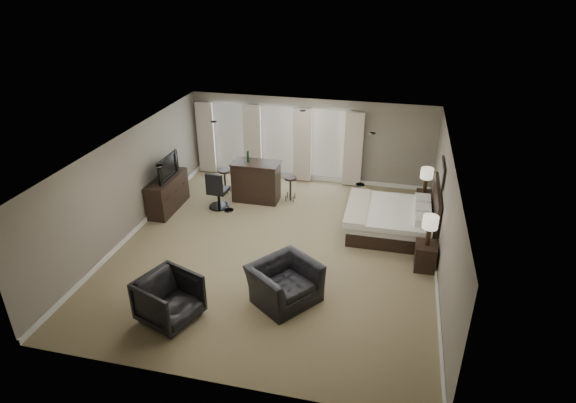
% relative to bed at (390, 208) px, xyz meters
% --- Properties ---
extents(room, '(7.60, 8.60, 2.64)m').
position_rel_bed_xyz_m(room, '(-2.58, -1.43, 0.62)').
color(room, '#7D704F').
rests_on(room, ground).
extents(window_bay, '(5.25, 0.20, 2.30)m').
position_rel_bed_xyz_m(window_bay, '(-3.58, 2.68, 0.52)').
color(window_bay, silver).
rests_on(window_bay, room).
extents(bed, '(2.14, 2.04, 1.36)m').
position_rel_bed_xyz_m(bed, '(0.00, 0.00, 0.00)').
color(bed, silver).
rests_on(bed, ground).
extents(nightstand_near, '(0.46, 0.56, 0.61)m').
position_rel_bed_xyz_m(nightstand_near, '(0.89, -1.45, -0.37)').
color(nightstand_near, black).
rests_on(nightstand_near, ground).
extents(nightstand_far, '(0.41, 0.50, 0.55)m').
position_rel_bed_xyz_m(nightstand_far, '(0.89, 1.45, -0.41)').
color(nightstand_far, black).
rests_on(nightstand_far, ground).
extents(lamp_near, '(0.34, 0.34, 0.71)m').
position_rel_bed_xyz_m(lamp_near, '(0.89, -1.45, 0.29)').
color(lamp_near, beige).
rests_on(lamp_near, nightstand_near).
extents(lamp_far, '(0.34, 0.34, 0.71)m').
position_rel_bed_xyz_m(lamp_far, '(0.89, 1.45, 0.22)').
color(lamp_far, beige).
rests_on(lamp_far, nightstand_far).
extents(wall_art, '(0.04, 0.96, 0.56)m').
position_rel_bed_xyz_m(wall_art, '(1.12, 0.00, 1.07)').
color(wall_art, slate).
rests_on(wall_art, room).
extents(dresser, '(0.53, 1.63, 0.95)m').
position_rel_bed_xyz_m(dresser, '(-6.03, -0.09, -0.21)').
color(dresser, black).
rests_on(dresser, ground).
extents(tv, '(0.64, 1.11, 0.15)m').
position_rel_bed_xyz_m(tv, '(-6.03, -0.09, 0.34)').
color(tv, black).
rests_on(tv, dresser).
extents(armchair_near, '(1.43, 1.52, 1.11)m').
position_rel_bed_xyz_m(armchair_near, '(-1.92, -3.29, -0.12)').
color(armchair_near, black).
rests_on(armchair_near, ground).
extents(armchair_far, '(1.24, 1.28, 1.04)m').
position_rel_bed_xyz_m(armchair_far, '(-3.92, -4.38, -0.16)').
color(armchair_far, black).
rests_on(armchair_far, ground).
extents(bar_counter, '(1.35, 0.70, 1.18)m').
position_rel_bed_xyz_m(bar_counter, '(-3.80, 1.00, -0.09)').
color(bar_counter, black).
rests_on(bar_counter, ground).
extents(bar_stool_left, '(0.42, 0.42, 0.72)m').
position_rel_bed_xyz_m(bar_stool_left, '(-4.85, 1.27, -0.32)').
color(bar_stool_left, black).
rests_on(bar_stool_left, ground).
extents(bar_stool_right, '(0.45, 0.45, 0.73)m').
position_rel_bed_xyz_m(bar_stool_right, '(-2.83, 1.20, -0.32)').
color(bar_stool_right, black).
rests_on(bar_stool_right, ground).
extents(desk_chair, '(0.59, 0.59, 1.11)m').
position_rel_bed_xyz_m(desk_chair, '(-4.69, 0.31, -0.13)').
color(desk_chair, black).
rests_on(desk_chair, ground).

